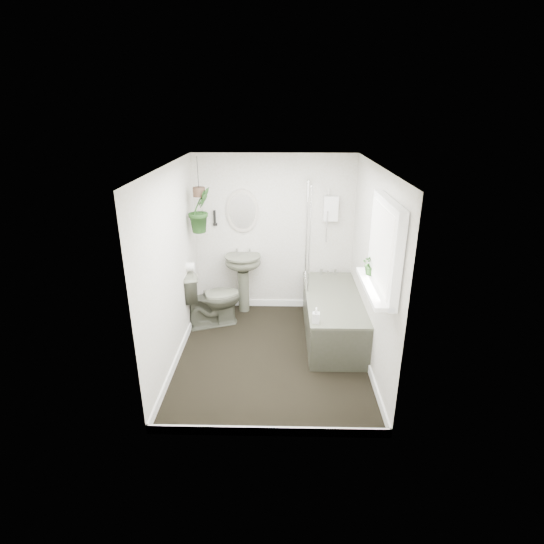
{
  "coord_description": "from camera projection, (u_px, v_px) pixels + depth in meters",
  "views": [
    {
      "loc": [
        0.11,
        -4.54,
        2.89
      ],
      "look_at": [
        0.0,
        0.15,
        1.05
      ],
      "focal_mm": 28.0,
      "sensor_mm": 36.0,
      "label": 1
    }
  ],
  "objects": [
    {
      "name": "bathtub",
      "position": [
        333.0,
        316.0,
        5.63
      ],
      "size": [
        0.72,
        1.72,
        0.58
      ],
      "primitive_type": null,
      "color": "#4F5243",
      "rests_on": "floor"
    },
    {
      "name": "toilet",
      "position": [
        212.0,
        298.0,
        5.89
      ],
      "size": [
        0.89,
        0.69,
        0.8
      ],
      "primitive_type": "imported",
      "rotation": [
        0.0,
        0.0,
        1.92
      ],
      "color": "#4F5243",
      "rests_on": "floor"
    },
    {
      "name": "wall_back",
      "position": [
        274.0,
        234.0,
        6.18
      ],
      "size": [
        2.3,
        0.02,
        2.3
      ],
      "primitive_type": "cube",
      "color": "silver",
      "rests_on": "ground"
    },
    {
      "name": "soap_bottle",
      "position": [
        316.0,
        315.0,
        4.82
      ],
      "size": [
        0.09,
        0.09,
        0.19
      ],
      "primitive_type": "imported",
      "rotation": [
        0.0,
        0.0,
        -0.1
      ],
      "color": "black",
      "rests_on": "bathtub"
    },
    {
      "name": "shower_box",
      "position": [
        331.0,
        208.0,
        5.95
      ],
      "size": [
        0.2,
        0.1,
        0.35
      ],
      "primitive_type": "cube",
      "color": "white",
      "rests_on": "wall_back"
    },
    {
      "name": "window_recess",
      "position": [
        385.0,
        247.0,
        4.01
      ],
      "size": [
        0.08,
        1.0,
        0.9
      ],
      "primitive_type": "cube",
      "color": "white",
      "rests_on": "wall_right"
    },
    {
      "name": "pedestal_sink",
      "position": [
        243.0,
        283.0,
        6.28
      ],
      "size": [
        0.53,
        0.45,
        0.88
      ],
      "primitive_type": null,
      "rotation": [
        0.0,
        0.0,
        0.02
      ],
      "color": "#4F5243",
      "rests_on": "floor"
    },
    {
      "name": "toilet_roll_holder",
      "position": [
        190.0,
        267.0,
        5.63
      ],
      "size": [
        0.11,
        0.11,
        0.11
      ],
      "primitive_type": "cylinder",
      "rotation": [
        0.0,
        1.57,
        0.0
      ],
      "color": "white",
      "rests_on": "wall_left"
    },
    {
      "name": "hanging_plant",
      "position": [
        200.0,
        210.0,
        5.6
      ],
      "size": [
        0.42,
        0.42,
        0.6
      ],
      "primitive_type": "imported",
      "rotation": [
        0.0,
        0.0,
        0.85
      ],
      "color": "black",
      "rests_on": "ceiling"
    },
    {
      "name": "wall_left",
      "position": [
        171.0,
        268.0,
        4.89
      ],
      "size": [
        0.02,
        2.8,
        2.3
      ],
      "primitive_type": "cube",
      "color": "silver",
      "rests_on": "ground"
    },
    {
      "name": "ceiling",
      "position": [
        272.0,
        165.0,
        4.44
      ],
      "size": [
        2.3,
        2.8,
        0.02
      ],
      "primitive_type": "cube",
      "color": "white",
      "rests_on": "ground"
    },
    {
      "name": "sill_plant",
      "position": [
        372.0,
        264.0,
        4.39
      ],
      "size": [
        0.21,
        0.18,
        0.23
      ],
      "primitive_type": "imported",
      "rotation": [
        0.0,
        0.0,
        0.01
      ],
      "color": "black",
      "rests_on": "window_sill"
    },
    {
      "name": "wall_front",
      "position": [
        268.0,
        329.0,
        3.55
      ],
      "size": [
        2.3,
        0.02,
        2.3
      ],
      "primitive_type": "cube",
      "color": "silver",
      "rests_on": "ground"
    },
    {
      "name": "floor",
      "position": [
        272.0,
        355.0,
        5.29
      ],
      "size": [
        2.3,
        2.8,
        0.02
      ],
      "primitive_type": "cube",
      "color": "black",
      "rests_on": "ground"
    },
    {
      "name": "window_blinds",
      "position": [
        380.0,
        247.0,
        4.01
      ],
      "size": [
        0.01,
        0.86,
        0.76
      ],
      "primitive_type": "cube",
      "color": "white",
      "rests_on": "wall_right"
    },
    {
      "name": "oval_mirror",
      "position": [
        242.0,
        211.0,
        6.02
      ],
      "size": [
        0.46,
        0.03,
        0.62
      ],
      "primitive_type": "ellipsoid",
      "color": "#B2A899",
      "rests_on": "wall_back"
    },
    {
      "name": "bath_screen",
      "position": [
        308.0,
        234.0,
        5.73
      ],
      "size": [
        0.04,
        0.72,
        1.4
      ],
      "primitive_type": null,
      "color": "silver",
      "rests_on": "bathtub"
    },
    {
      "name": "hanging_pot",
      "position": [
        199.0,
        192.0,
        5.51
      ],
      "size": [
        0.16,
        0.16,
        0.12
      ],
      "primitive_type": "cylinder",
      "color": "#3D2A1F",
      "rests_on": "ceiling"
    },
    {
      "name": "wall_sconce",
      "position": [
        215.0,
        218.0,
        6.06
      ],
      "size": [
        0.04,
        0.04,
        0.22
      ],
      "primitive_type": "cylinder",
      "color": "black",
      "rests_on": "wall_back"
    },
    {
      "name": "window_sill",
      "position": [
        374.0,
        287.0,
        4.16
      ],
      "size": [
        0.18,
        1.0,
        0.04
      ],
      "primitive_type": "cube",
      "color": "white",
      "rests_on": "wall_right"
    },
    {
      "name": "wall_right",
      "position": [
        373.0,
        270.0,
        4.84
      ],
      "size": [
        0.02,
        2.8,
        2.3
      ],
      "primitive_type": "cube",
      "color": "silver",
      "rests_on": "ground"
    },
    {
      "name": "skirting",
      "position": [
        272.0,
        351.0,
        5.27
      ],
      "size": [
        2.3,
        2.8,
        0.1
      ],
      "primitive_type": "cube",
      "color": "white",
      "rests_on": "floor"
    }
  ]
}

